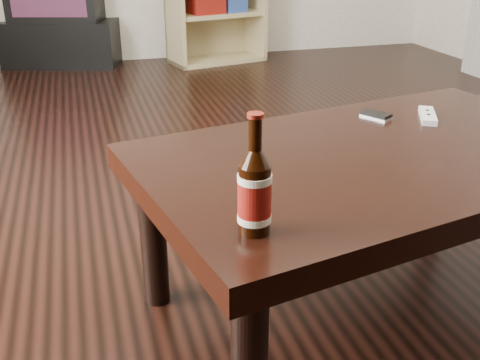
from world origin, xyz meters
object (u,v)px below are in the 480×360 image
object	(u,v)px
phone	(376,115)
beer_bottle	(255,192)
tv_stand	(62,42)
remote	(428,116)
coffee_table	(381,171)

from	to	relation	value
phone	beer_bottle	bearing A→B (deg)	-164.16
tv_stand	phone	bearing A→B (deg)	-57.29
tv_stand	remote	size ratio (longest dim) A/B	5.60
beer_bottle	phone	size ratio (longest dim) A/B	2.32
coffee_table	phone	distance (m)	0.30
coffee_table	remote	xyz separation A→B (m)	(0.28, 0.21, 0.08)
coffee_table	beer_bottle	world-z (taller)	beer_bottle
beer_bottle	remote	xyz separation A→B (m)	(0.76, 0.55, -0.08)
coffee_table	beer_bottle	bearing A→B (deg)	-145.03
phone	remote	xyz separation A→B (m)	(0.15, -0.06, 0.00)
tv_stand	beer_bottle	world-z (taller)	beer_bottle
coffee_table	remote	world-z (taller)	remote
beer_bottle	phone	world-z (taller)	beer_bottle
coffee_table	beer_bottle	xyz separation A→B (m)	(-0.49, -0.34, 0.16)
tv_stand	phone	xyz separation A→B (m)	(1.02, -3.48, 0.33)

